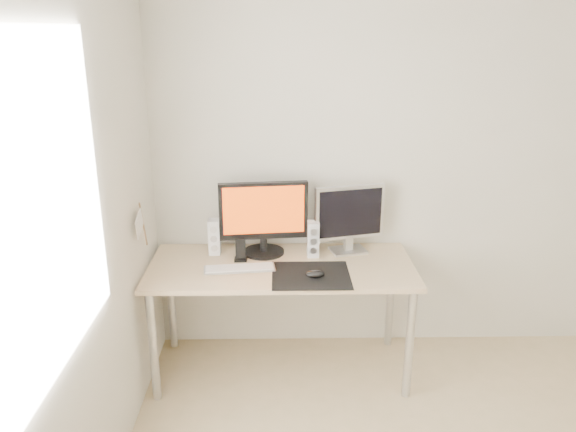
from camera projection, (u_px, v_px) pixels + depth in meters
name	position (u px, v px, depth m)	size (l,w,h in m)	color
wall_back	(426.00, 166.00, 3.59)	(3.50, 3.50, 0.00)	white
wall_left	(42.00, 287.00, 1.90)	(3.50, 3.50, 0.00)	white
window_pane	(35.00, 217.00, 1.82)	(1.30, 1.30, 0.00)	white
mousepad	(311.00, 275.00, 3.24)	(0.45, 0.40, 0.00)	black
mouse	(315.00, 274.00, 3.20)	(0.11, 0.06, 0.04)	black
desk	(281.00, 276.00, 3.41)	(1.60, 0.70, 0.73)	#D1B587
main_monitor	(264.00, 215.00, 3.48)	(0.55, 0.29, 0.47)	black
second_monitor	(349.00, 216.00, 3.51)	(0.45, 0.21, 0.43)	silver
speaker_left	(214.00, 237.00, 3.52)	(0.07, 0.09, 0.23)	white
speaker_right	(313.00, 239.00, 3.48)	(0.07, 0.09, 0.23)	silver
keyboard	(240.00, 268.00, 3.32)	(0.43, 0.17, 0.02)	#AFAFB2
phone_dock	(241.00, 254.00, 3.44)	(0.08, 0.07, 0.14)	black
pennant	(141.00, 223.00, 3.14)	(0.01, 0.23, 0.29)	#A57F54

